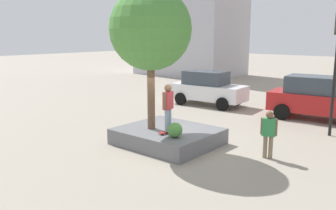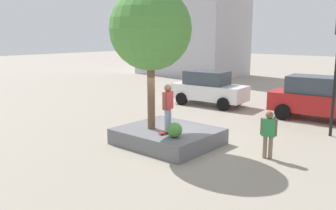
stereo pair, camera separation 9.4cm
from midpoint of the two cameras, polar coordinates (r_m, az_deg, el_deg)
ground_plane at (r=13.39m, az=1.79°, el=-6.26°), size 120.00×120.00×0.00m
planter_ledge at (r=13.34m, az=-0.20°, el=-5.02°), size 3.42×2.96×0.58m
plaza_tree at (r=12.86m, az=-3.03°, el=11.95°), size 2.94×2.94×5.10m
boxwood_shrub at (r=12.13m, az=0.91°, el=-4.00°), size 0.51×0.51×0.51m
skateboard at (r=12.68m, az=-0.20°, el=-4.26°), size 0.28×0.82×0.07m
skateboarder at (r=12.45m, az=-0.20°, el=0.11°), size 0.27×0.56×1.68m
police_car at (r=20.64m, az=6.26°, el=2.72°), size 4.34×2.24×1.96m
sedan_parked at (r=18.40m, az=22.60°, el=1.08°), size 4.67×2.53×2.08m
passerby_with_bag at (r=12.11m, az=15.58°, el=-4.05°), size 0.52×0.29×1.59m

